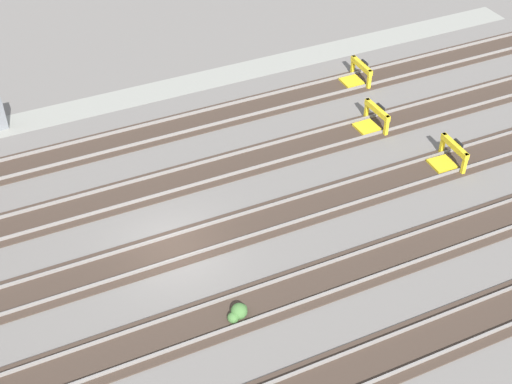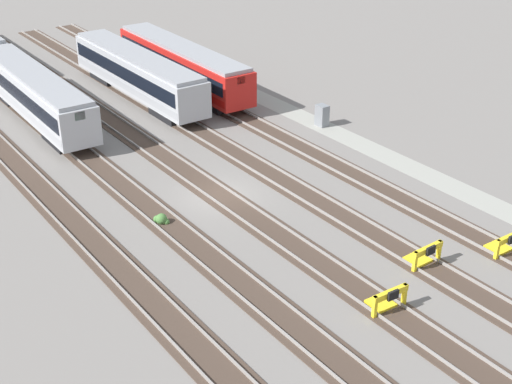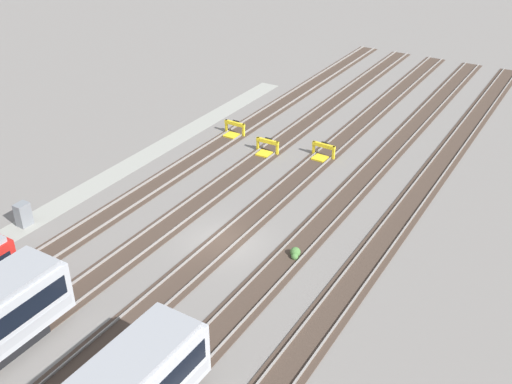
{
  "view_description": "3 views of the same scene",
  "coord_description": "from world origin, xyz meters",
  "views": [
    {
      "loc": [
        5.98,
        20.98,
        20.8
      ],
      "look_at": [
        -3.75,
        0.0,
        1.8
      ],
      "focal_mm": 50.0,
      "sensor_mm": 36.0,
      "label": 1
    },
    {
      "loc": [
        -32.23,
        20.33,
        19.6
      ],
      "look_at": [
        -3.75,
        0.0,
        1.8
      ],
      "focal_mm": 50.0,
      "sensor_mm": 36.0,
      "label": 2
    },
    {
      "loc": [
        25.64,
        17.86,
        21.35
      ],
      "look_at": [
        -3.75,
        0.0,
        1.8
      ],
      "focal_mm": 42.0,
      "sensor_mm": 36.0,
      "label": 3
    }
  ],
  "objects": [
    {
      "name": "ground_plane",
      "position": [
        0.0,
        0.0,
        0.0
      ],
      "size": [
        400.0,
        400.0,
        0.0
      ],
      "primitive_type": "plane",
      "color": "gray"
    },
    {
      "name": "service_walkway",
      "position": [
        0.0,
        -12.32,
        0.0
      ],
      "size": [
        54.0,
        2.0,
        0.01
      ],
      "primitive_type": "cube",
      "color": "#9E9E93",
      "rests_on": "ground"
    },
    {
      "name": "rail_track_nearest",
      "position": [
        0.0,
        -8.5,
        0.04
      ],
      "size": [
        90.0,
        2.23,
        0.21
      ],
      "color": "#47382D",
      "rests_on": "ground"
    },
    {
      "name": "rail_track_near_inner",
      "position": [
        0.0,
        -4.25,
        0.04
      ],
      "size": [
        90.0,
        2.23,
        0.21
      ],
      "color": "#47382D",
      "rests_on": "ground"
    },
    {
      "name": "rail_track_middle",
      "position": [
        0.0,
        0.0,
        0.04
      ],
      "size": [
        90.0,
        2.24,
        0.21
      ],
      "color": "#47382D",
      "rests_on": "ground"
    },
    {
      "name": "rail_track_far_inner",
      "position": [
        0.0,
        4.25,
        0.04
      ],
      "size": [
        90.0,
        2.23,
        0.21
      ],
      "color": "#47382D",
      "rests_on": "ground"
    },
    {
      "name": "rail_track_farthest",
      "position": [
        0.0,
        8.5,
        0.04
      ],
      "size": [
        90.0,
        2.23,
        0.21
      ],
      "color": "#47382D",
      "rests_on": "ground"
    },
    {
      "name": "bumper_stop_nearest_track",
      "position": [
        -13.97,
        -8.5,
        0.51
      ],
      "size": [
        1.35,
        2.0,
        1.22
      ],
      "color": "yellow",
      "rests_on": "ground"
    },
    {
      "name": "bumper_stop_near_inner_track",
      "position": [
        -12.31,
        -4.24,
        0.51
      ],
      "size": [
        1.36,
        2.01,
        1.22
      ],
      "color": "yellow",
      "rests_on": "ground"
    },
    {
      "name": "bumper_stop_middle_track",
      "position": [
        -13.94,
        -0.01,
        0.51
      ],
      "size": [
        1.37,
        2.01,
        1.22
      ],
      "color": "yellow",
      "rests_on": "ground"
    },
    {
      "name": "electrical_cabinet",
      "position": [
        5.17,
        -12.37,
        0.8
      ],
      "size": [
        0.9,
        0.73,
        1.6
      ],
      "color": "gray",
      "rests_on": "ground"
    },
    {
      "name": "weed_clump",
      "position": [
        -0.93,
        4.49,
        0.24
      ],
      "size": [
        0.92,
        0.7,
        0.64
      ],
      "color": "#4C7F3D",
      "rests_on": "ground"
    }
  ]
}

